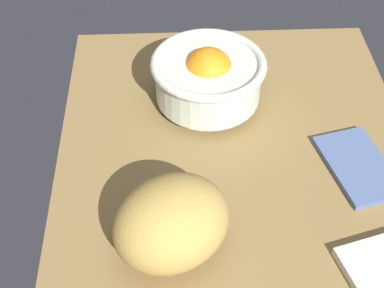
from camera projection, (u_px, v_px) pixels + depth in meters
ground_plane at (237, 162)px, 94.02cm from camera, size 72.16×59.25×3.00cm
fruit_bowl at (208, 77)px, 98.19cm from camera, size 20.10×20.10×11.29cm
bread_loaf at (171, 222)px, 76.30cm from camera, size 21.24×21.88×11.53cm
napkin_spare at (358, 166)px, 90.62cm from camera, size 17.26×12.67×1.06cm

